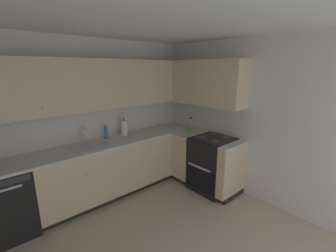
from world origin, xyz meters
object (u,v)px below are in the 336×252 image
Objects in this scene: oven_range at (213,164)px; oil_bottle at (191,125)px; soap_bottle at (106,132)px; dishwasher at (4,203)px; paper_towel_roll at (124,128)px.

oil_bottle is (-0.02, 0.50, 0.57)m from oven_range.
oven_range is at bearing -41.48° from soap_bottle.
oven_range reaches higher than dishwasher.
oil_bottle reaches higher than oven_range.
oil_bottle reaches higher than soap_bottle.
dishwasher is 0.82× the size of oven_range.
paper_towel_roll reaches higher than dishwasher.
soap_bottle is at bearing 176.52° from paper_towel_roll.
dishwasher is at bearing -174.89° from paper_towel_roll.
soap_bottle reaches higher than dishwasher.
dishwasher is 3.18× the size of oil_bottle.
oil_bottle is (0.97, -0.64, 0.00)m from paper_towel_roll.
soap_bottle is 0.73× the size of paper_towel_roll.
soap_bottle is at bearing 7.02° from dishwasher.
paper_towel_roll is at bearing -3.48° from soap_bottle.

